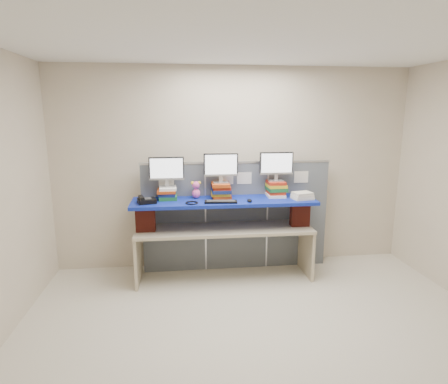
{
  "coord_description": "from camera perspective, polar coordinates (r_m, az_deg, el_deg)",
  "views": [
    {
      "loc": [
        -0.79,
        -3.18,
        2.18
      ],
      "look_at": [
        -0.21,
        1.49,
        1.17
      ],
      "focal_mm": 30.0,
      "sensor_mm": 36.0,
      "label": 1
    }
  ],
  "objects": [
    {
      "name": "headset",
      "position": [
        4.65,
        -4.94,
        -1.66
      ],
      "size": [
        0.2,
        0.2,
        0.02
      ],
      "primitive_type": "torus",
      "rotation": [
        0.0,
        0.0,
        -0.28
      ],
      "color": "black",
      "rests_on": "blue_board"
    },
    {
      "name": "monitor_left",
      "position": [
        4.86,
        -8.74,
        3.33
      ],
      "size": [
        0.45,
        0.13,
        0.39
      ],
      "rotation": [
        0.0,
        0.0,
        -0.01
      ],
      "color": "#A2A3A7",
      "rests_on": "book_stack_left"
    },
    {
      "name": "book_stack_right",
      "position": [
        5.06,
        7.92,
        0.49
      ],
      "size": [
        0.26,
        0.31,
        0.2
      ],
      "color": "white",
      "rests_on": "blue_board"
    },
    {
      "name": "plush_toy",
      "position": [
        4.91,
        -4.29,
        0.38
      ],
      "size": [
        0.13,
        0.1,
        0.23
      ],
      "rotation": [
        0.0,
        0.0,
        0.24
      ],
      "color": "#ED5AAA",
      "rests_on": "blue_board"
    },
    {
      "name": "monitor_right",
      "position": [
        5.01,
        7.99,
        4.13
      ],
      "size": [
        0.45,
        0.13,
        0.39
      ],
      "rotation": [
        0.0,
        0.0,
        -0.01
      ],
      "color": "#A2A3A7",
      "rests_on": "book_stack_right"
    },
    {
      "name": "desk",
      "position": [
        4.99,
        -0.0,
        -6.91
      ],
      "size": [
        2.3,
        0.69,
        0.7
      ],
      "rotation": [
        0.0,
        0.0,
        -0.01
      ],
      "color": "#BCAD8F",
      "rests_on": "ground"
    },
    {
      "name": "binder_stack",
      "position": [
        4.96,
        11.86,
        -0.57
      ],
      "size": [
        0.29,
        0.25,
        0.09
      ],
      "rotation": [
        0.0,
        0.0,
        0.2
      ],
      "color": "silver",
      "rests_on": "blue_board"
    },
    {
      "name": "brick_pier_right",
      "position": [
        5.06,
        11.48,
        -3.26
      ],
      "size": [
        0.24,
        0.13,
        0.33
      ],
      "primitive_type": "cube",
      "rotation": [
        0.0,
        0.0,
        -0.01
      ],
      "color": "maroon",
      "rests_on": "desk"
    },
    {
      "name": "blue_board",
      "position": [
        4.85,
        -0.0,
        -1.4
      ],
      "size": [
        2.38,
        0.61,
        0.04
      ],
      "primitive_type": "cube",
      "rotation": [
        0.0,
        0.0,
        -0.01
      ],
      "color": "#0E0B92",
      "rests_on": "brick_pier_left"
    },
    {
      "name": "desk_phone",
      "position": [
        4.75,
        -11.79,
        -1.27
      ],
      "size": [
        0.26,
        0.24,
        0.09
      ],
      "rotation": [
        0.0,
        0.0,
        0.25
      ],
      "color": "black",
      "rests_on": "blue_board"
    },
    {
      "name": "mouse",
      "position": [
        4.73,
        3.9,
        -1.3
      ],
      "size": [
        0.07,
        0.12,
        0.04
      ],
      "primitive_type": "ellipsoid",
      "rotation": [
        0.0,
        0.0,
        -0.09
      ],
      "color": "black",
      "rests_on": "blue_board"
    },
    {
      "name": "book_stack_center",
      "position": [
        4.94,
        -0.46,
        0.25
      ],
      "size": [
        0.27,
        0.31,
        0.2
      ],
      "color": "#B03E10",
      "rests_on": "blue_board"
    },
    {
      "name": "brick_pier_left",
      "position": [
        4.84,
        -11.88,
        -3.97
      ],
      "size": [
        0.24,
        0.13,
        0.33
      ],
      "primitive_type": "cube",
      "rotation": [
        0.0,
        0.0,
        -0.01
      ],
      "color": "maroon",
      "rests_on": "desk"
    },
    {
      "name": "book_stack_left",
      "position": [
        4.92,
        -8.61,
        -0.15
      ],
      "size": [
        0.25,
        0.3,
        0.16
      ],
      "color": "#1B652B",
      "rests_on": "blue_board"
    },
    {
      "name": "keyboard",
      "position": [
        4.67,
        -0.49,
        -1.49
      ],
      "size": [
        0.42,
        0.18,
        0.03
      ],
      "rotation": [
        0.0,
        0.0,
        -0.1
      ],
      "color": "black",
      "rests_on": "blue_board"
    },
    {
      "name": "room",
      "position": [
        3.37,
        6.7,
        -1.36
      ],
      "size": [
        5.0,
        4.0,
        2.8
      ],
      "color": "beige",
      "rests_on": "ground"
    },
    {
      "name": "cubicle_partition",
      "position": [
        5.22,
        1.9,
        -3.59
      ],
      "size": [
        2.6,
        0.06,
        1.53
      ],
      "color": "#50565F",
      "rests_on": "ground"
    },
    {
      "name": "monitor_center",
      "position": [
        4.88,
        -0.48,
        3.94
      ],
      "size": [
        0.45,
        0.13,
        0.39
      ],
      "rotation": [
        0.0,
        0.0,
        -0.01
      ],
      "color": "#A2A3A7",
      "rests_on": "book_stack_center"
    }
  ]
}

